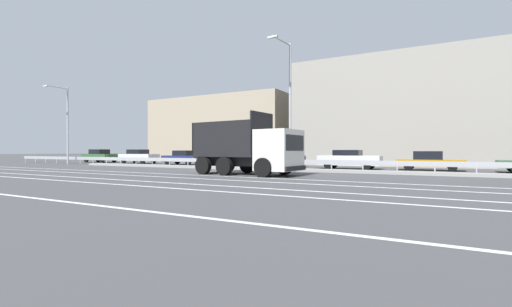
{
  "coord_description": "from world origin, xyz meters",
  "views": [
    {
      "loc": [
        12.98,
        -19.92,
        1.4
      ],
      "look_at": [
        2.18,
        -0.07,
        1.23
      ],
      "focal_mm": 24.0,
      "sensor_mm": 36.0,
      "label": 1
    }
  ],
  "objects_px": {
    "street_lamp_0": "(66,121)",
    "parked_car_4": "(277,159)",
    "parked_car_6": "(430,161)",
    "parked_car_0": "(100,156)",
    "parked_car_1": "(139,156)",
    "parked_car_2": "(183,157)",
    "median_road_sign": "(230,152)",
    "parked_car_3": "(228,159)",
    "dump_truck": "(257,152)",
    "parked_car_5": "(349,159)",
    "street_lamp_1": "(289,99)"
  },
  "relations": [
    {
      "from": "street_lamp_0",
      "to": "parked_car_4",
      "type": "relative_size",
      "value": 1.76
    },
    {
      "from": "parked_car_4",
      "to": "parked_car_6",
      "type": "xyz_separation_m",
      "value": [
        11.76,
        0.72,
        -0.04
      ]
    },
    {
      "from": "parked_car_0",
      "to": "parked_car_1",
      "type": "xyz_separation_m",
      "value": [
        6.61,
        -0.02,
        -0.0
      ]
    },
    {
      "from": "street_lamp_0",
      "to": "parked_car_2",
      "type": "bearing_deg",
      "value": 24.5
    },
    {
      "from": "street_lamp_0",
      "to": "median_road_sign",
      "type": "bearing_deg",
      "value": 0.47
    },
    {
      "from": "parked_car_3",
      "to": "parked_car_4",
      "type": "height_order",
      "value": "parked_car_4"
    },
    {
      "from": "median_road_sign",
      "to": "parked_car_6",
      "type": "height_order",
      "value": "median_road_sign"
    },
    {
      "from": "dump_truck",
      "to": "parked_car_5",
      "type": "xyz_separation_m",
      "value": [
        3.04,
        9.47,
        -0.56
      ]
    },
    {
      "from": "dump_truck",
      "to": "parked_car_2",
      "type": "relative_size",
      "value": 1.59
    },
    {
      "from": "street_lamp_1",
      "to": "parked_car_1",
      "type": "distance_m",
      "value": 21.8
    },
    {
      "from": "street_lamp_1",
      "to": "parked_car_0",
      "type": "distance_m",
      "value": 28.15
    },
    {
      "from": "street_lamp_0",
      "to": "parked_car_2",
      "type": "relative_size",
      "value": 1.9
    },
    {
      "from": "street_lamp_0",
      "to": "parked_car_0",
      "type": "bearing_deg",
      "value": 108.3
    },
    {
      "from": "parked_car_4",
      "to": "median_road_sign",
      "type": "bearing_deg",
      "value": -23.37
    },
    {
      "from": "dump_truck",
      "to": "street_lamp_0",
      "type": "xyz_separation_m",
      "value": [
        -25.41,
        4.6,
        3.25
      ]
    },
    {
      "from": "dump_truck",
      "to": "parked_car_1",
      "type": "bearing_deg",
      "value": -111.25
    },
    {
      "from": "street_lamp_0",
      "to": "parked_car_0",
      "type": "xyz_separation_m",
      "value": [
        -1.8,
        5.44,
        -3.78
      ]
    },
    {
      "from": "parked_car_3",
      "to": "parked_car_5",
      "type": "relative_size",
      "value": 0.9
    },
    {
      "from": "parked_car_3",
      "to": "parked_car_6",
      "type": "relative_size",
      "value": 0.97
    },
    {
      "from": "dump_truck",
      "to": "median_road_sign",
      "type": "distance_m",
      "value": 6.89
    },
    {
      "from": "parked_car_1",
      "to": "median_road_sign",
      "type": "bearing_deg",
      "value": 71.28
    },
    {
      "from": "street_lamp_1",
      "to": "parked_car_2",
      "type": "relative_size",
      "value": 2.09
    },
    {
      "from": "parked_car_2",
      "to": "median_road_sign",
      "type": "bearing_deg",
      "value": -121.8
    },
    {
      "from": "dump_truck",
      "to": "parked_car_3",
      "type": "relative_size",
      "value": 1.58
    },
    {
      "from": "parked_car_0",
      "to": "parked_car_6",
      "type": "bearing_deg",
      "value": 90.49
    },
    {
      "from": "median_road_sign",
      "to": "parked_car_1",
      "type": "distance_m",
      "value": 16.5
    },
    {
      "from": "street_lamp_0",
      "to": "parked_car_2",
      "type": "xyz_separation_m",
      "value": [
        11.41,
        5.2,
        -3.84
      ]
    },
    {
      "from": "street_lamp_0",
      "to": "parked_car_4",
      "type": "bearing_deg",
      "value": 12.11
    },
    {
      "from": "parked_car_0",
      "to": "parked_car_1",
      "type": "height_order",
      "value": "parked_car_0"
    },
    {
      "from": "parked_car_3",
      "to": "parked_car_5",
      "type": "height_order",
      "value": "parked_car_5"
    },
    {
      "from": "street_lamp_0",
      "to": "parked_car_6",
      "type": "xyz_separation_m",
      "value": [
        34.04,
        5.5,
        -3.88
      ]
    },
    {
      "from": "street_lamp_0",
      "to": "parked_car_1",
      "type": "relative_size",
      "value": 1.71
    },
    {
      "from": "parked_car_2",
      "to": "parked_car_3",
      "type": "height_order",
      "value": "parked_car_2"
    },
    {
      "from": "street_lamp_0",
      "to": "parked_car_5",
      "type": "bearing_deg",
      "value": 9.72
    },
    {
      "from": "parked_car_6",
      "to": "parked_car_0",
      "type": "bearing_deg",
      "value": -89.73
    },
    {
      "from": "parked_car_3",
      "to": "parked_car_6",
      "type": "bearing_deg",
      "value": -89.43
    },
    {
      "from": "street_lamp_0",
      "to": "parked_car_2",
      "type": "distance_m",
      "value": 13.12
    },
    {
      "from": "dump_truck",
      "to": "parked_car_4",
      "type": "xyz_separation_m",
      "value": [
        -3.13,
        9.38,
        -0.6
      ]
    },
    {
      "from": "dump_truck",
      "to": "parked_car_2",
      "type": "height_order",
      "value": "dump_truck"
    },
    {
      "from": "parked_car_0",
      "to": "parked_car_4",
      "type": "relative_size",
      "value": 1.04
    },
    {
      "from": "parked_car_1",
      "to": "parked_car_2",
      "type": "relative_size",
      "value": 1.11
    },
    {
      "from": "median_road_sign",
      "to": "street_lamp_1",
      "type": "relative_size",
      "value": 0.28
    },
    {
      "from": "street_lamp_1",
      "to": "parked_car_3",
      "type": "distance_m",
      "value": 10.69
    },
    {
      "from": "parked_car_1",
      "to": "dump_truck",
      "type": "bearing_deg",
      "value": 63.93
    },
    {
      "from": "median_road_sign",
      "to": "parked_car_1",
      "type": "height_order",
      "value": "median_road_sign"
    },
    {
      "from": "median_road_sign",
      "to": "parked_car_6",
      "type": "relative_size",
      "value": 0.57
    },
    {
      "from": "parked_car_1",
      "to": "parked_car_5",
      "type": "bearing_deg",
      "value": 88.54
    },
    {
      "from": "parked_car_3",
      "to": "parked_car_6",
      "type": "distance_m",
      "value": 16.9
    },
    {
      "from": "street_lamp_0",
      "to": "parked_car_1",
      "type": "bearing_deg",
      "value": 48.41
    },
    {
      "from": "parked_car_2",
      "to": "parked_car_4",
      "type": "relative_size",
      "value": 0.92
    }
  ]
}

